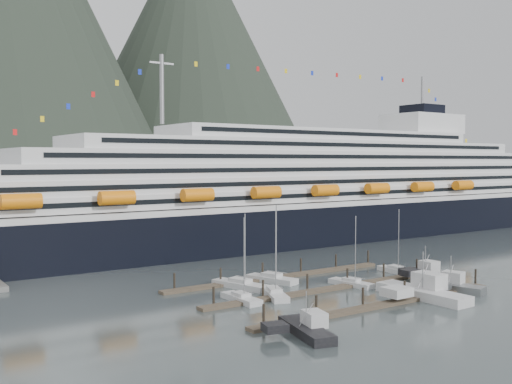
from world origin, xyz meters
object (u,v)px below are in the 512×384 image
Objects in this scene: sailboat_a at (241,299)px; sailboat_h at (395,271)px; trawler_c at (422,292)px; trawler_d at (450,286)px; sailboat_c at (351,284)px; trawler_a at (305,329)px; sailboat_b at (274,294)px; sailboat_e at (240,285)px; sailboat_f at (272,280)px; trawler_e at (425,274)px; cruise_ship at (298,197)px.

sailboat_h is at bearing -85.16° from sailboat_a.
trawler_d is (8.15, 0.87, -0.15)m from trawler_c.
sailboat_c is 1.10× the size of trawler_a.
sailboat_b reaches higher than trawler_d.
sailboat_a reaches higher than sailboat_c.
sailboat_b reaches higher than sailboat_e.
sailboat_a reaches higher than sailboat_h.
trawler_c is at bearing 147.68° from sailboat_h.
sailboat_b is 11.59m from sailboat_f.
sailboat_f is (-9.52, 10.47, 0.04)m from sailboat_c.
sailboat_a is 1.02× the size of sailboat_e.
sailboat_a is at bearing 58.74° from trawler_c.
trawler_e is at bearing -175.21° from sailboat_h.
trawler_a is at bearing 171.20° from sailboat_a.
sailboat_h reaches higher than sailboat_c.
trawler_a is 1.00× the size of trawler_d.
sailboat_c is at bearing -92.67° from sailboat_a.
sailboat_h is (37.81, 3.17, -0.01)m from sailboat_a.
trawler_a is (-40.84, -22.59, 0.40)m from sailboat_h.
sailboat_c is 13.50m from trawler_c.
sailboat_h is at bearing 1.94° from trawler_e.
sailboat_a is 35.60m from trawler_d.
trawler_e is at bearing -136.94° from sailboat_f.
sailboat_a reaches higher than trawler_c.
sailboat_h is 1.12× the size of trawler_d.
sailboat_b is 31.84m from sailboat_h.
cruise_ship reaches higher than trawler_a.
cruise_ship reaches higher than sailboat_f.
cruise_ship reaches higher than trawler_d.
sailboat_c is 16.43m from trawler_d.
sailboat_a is (-50.90, -50.49, -11.62)m from cruise_ship.
sailboat_b is 21.31m from trawler_a.
trawler_d is at bearing -105.67° from cruise_ship.
sailboat_h is 7.12m from trawler_e.
trawler_e is at bearing -95.88° from sailboat_a.
trawler_e is (40.89, 15.49, 0.06)m from trawler_a.
sailboat_e is at bearing 70.64° from trawler_e.
sailboat_b reaches higher than sailboat_c.
sailboat_b is 8.71m from sailboat_e.
trawler_a is (-3.02, -19.42, 0.39)m from sailboat_a.
trawler_c is 1.41× the size of trawler_d.
sailboat_h is at bearing -84.33° from sailboat_c.
sailboat_b is at bearing -91.78° from sailboat_a.
trawler_c is (-12.98, -17.44, 0.60)m from sailboat_h.
trawler_c reaches higher than trawler_d.
sailboat_e reaches higher than trawler_c.
sailboat_c is 14.15m from sailboat_f.
sailboat_e is (-16.86, 9.53, 0.02)m from sailboat_c.
sailboat_f is at bearing 24.72° from trawler_d.
cruise_ship is at bearing -45.18° from sailboat_a.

